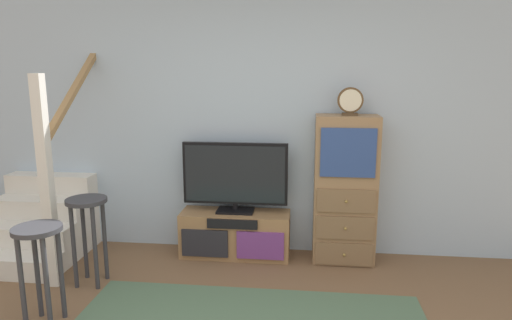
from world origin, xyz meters
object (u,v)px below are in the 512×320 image
at_px(side_cabinet, 345,190).
at_px(bar_stool_near, 39,253).
at_px(bar_stool_far, 88,221).
at_px(television, 235,176).
at_px(media_console, 235,234).
at_px(desk_clock, 350,101).

xyz_separation_m(side_cabinet, bar_stool_near, (-2.25, -1.39, -0.15)).
bearing_deg(bar_stool_far, television, 33.15).
distance_m(media_console, television, 0.59).
relative_size(media_console, desk_clock, 4.18).
xyz_separation_m(media_console, bar_stool_near, (-1.19, -1.38, 0.33)).
relative_size(media_console, television, 1.05).
xyz_separation_m(television, side_cabinet, (1.06, -0.01, -0.11)).
bearing_deg(media_console, television, 90.00).
height_order(television, bar_stool_far, television).
xyz_separation_m(bar_stool_near, bar_stool_far, (0.04, 0.65, 0.01)).
relative_size(television, desk_clock, 3.99).
distance_m(media_console, desk_clock, 1.70).
xyz_separation_m(television, desk_clock, (1.07, -0.03, 0.73)).
bearing_deg(media_console, side_cabinet, 0.56).
height_order(desk_clock, bar_stool_far, desk_clock).
bearing_deg(side_cabinet, bar_stool_near, -148.35).
bearing_deg(bar_stool_near, side_cabinet, 31.65).
bearing_deg(desk_clock, television, 178.46).
relative_size(television, bar_stool_near, 1.37).
height_order(television, side_cabinet, side_cabinet).
distance_m(media_console, bar_stool_near, 1.85).
xyz_separation_m(desk_clock, bar_stool_far, (-2.22, -0.72, -0.98)).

